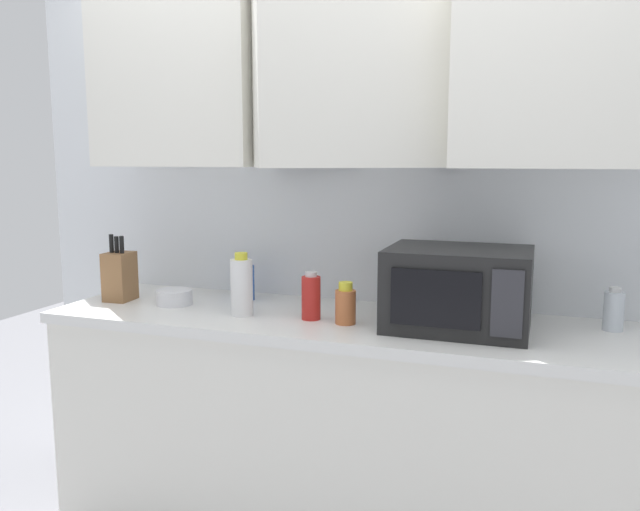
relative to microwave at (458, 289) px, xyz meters
name	(u,v)px	position (x,y,z in m)	size (l,w,h in m)	color
wall_back_with_cabinets	(359,135)	(-0.43, 0.24, 0.53)	(3.08, 0.63, 2.60)	white
counter_run	(340,432)	(-0.43, 0.01, -0.59)	(2.21, 0.63, 0.90)	white
microwave	(458,289)	(0.00, 0.00, 0.00)	(0.48, 0.37, 0.28)	black
knife_block	(120,276)	(-1.38, -0.02, -0.04)	(0.11, 0.13, 0.28)	brown
bottle_blue_cleaner	(245,282)	(-0.89, 0.16, -0.06)	(0.08, 0.08, 0.16)	#2D56B7
bottle_clear_tall	(614,310)	(0.51, 0.15, -0.07)	(0.07, 0.07, 0.15)	silver
bottle_white_jar	(242,286)	(-0.79, -0.08, -0.03)	(0.08, 0.08, 0.24)	white
bottle_red_sauce	(311,297)	(-0.52, -0.05, -0.06)	(0.07, 0.07, 0.18)	red
bottle_spice_jar	(346,305)	(-0.38, -0.07, -0.07)	(0.07, 0.07, 0.15)	#BC6638
bowl_ceramic_small	(174,297)	(-1.12, -0.01, -0.11)	(0.14, 0.14, 0.06)	silver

